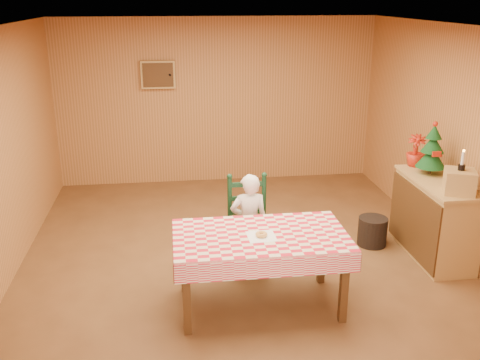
% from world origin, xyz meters
% --- Properties ---
extents(ground, '(6.00, 6.00, 0.00)m').
position_xyz_m(ground, '(0.00, 0.00, 0.00)').
color(ground, brown).
rests_on(ground, ground).
extents(cabin_walls, '(5.10, 6.05, 2.65)m').
position_xyz_m(cabin_walls, '(-0.00, 0.53, 1.83)').
color(cabin_walls, '#B47841').
rests_on(cabin_walls, ground).
extents(dining_table, '(1.66, 0.96, 0.77)m').
position_xyz_m(dining_table, '(0.06, -0.86, 0.69)').
color(dining_table, '#4D2E14').
rests_on(dining_table, ground).
extents(ladder_chair, '(0.44, 0.40, 1.08)m').
position_xyz_m(ladder_chair, '(0.06, -0.07, 0.50)').
color(ladder_chair, black).
rests_on(ladder_chair, ground).
extents(seated_child, '(0.41, 0.27, 1.12)m').
position_xyz_m(seated_child, '(0.06, -0.13, 0.56)').
color(seated_child, white).
rests_on(seated_child, ground).
extents(napkin, '(0.27, 0.27, 0.00)m').
position_xyz_m(napkin, '(0.06, -0.91, 0.77)').
color(napkin, white).
rests_on(napkin, dining_table).
extents(donut, '(0.14, 0.14, 0.04)m').
position_xyz_m(donut, '(0.06, -0.91, 0.79)').
color(donut, gold).
rests_on(donut, napkin).
extents(shelf_unit, '(0.54, 1.24, 0.93)m').
position_xyz_m(shelf_unit, '(2.22, -0.05, 0.47)').
color(shelf_unit, tan).
rests_on(shelf_unit, ground).
extents(crate, '(0.39, 0.39, 0.25)m').
position_xyz_m(crate, '(2.23, -0.45, 1.06)').
color(crate, tan).
rests_on(crate, shelf_unit).
extents(christmas_tree, '(0.34, 0.34, 0.62)m').
position_xyz_m(christmas_tree, '(2.23, 0.20, 1.21)').
color(christmas_tree, '#4D2E14').
rests_on(christmas_tree, shelf_unit).
extents(flower_arrangement, '(0.28, 0.28, 0.39)m').
position_xyz_m(flower_arrangement, '(2.18, 0.50, 1.12)').
color(flower_arrangement, '#B32210').
rests_on(flower_arrangement, shelf_unit).
extents(candle_set, '(0.07, 0.07, 0.22)m').
position_xyz_m(candle_set, '(2.23, -0.45, 1.24)').
color(candle_set, black).
rests_on(candle_set, crate).
extents(storage_bin, '(0.37, 0.37, 0.35)m').
position_xyz_m(storage_bin, '(1.64, 0.31, 0.18)').
color(storage_bin, black).
rests_on(storage_bin, ground).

